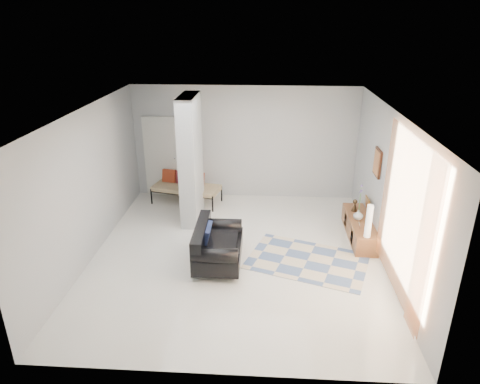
{
  "coord_description": "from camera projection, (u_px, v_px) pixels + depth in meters",
  "views": [
    {
      "loc": [
        0.53,
        -7.2,
        4.31
      ],
      "look_at": [
        0.04,
        0.6,
        1.08
      ],
      "focal_mm": 32.0,
      "sensor_mm": 36.0,
      "label": 1
    }
  ],
  "objects": [
    {
      "name": "wall_art",
      "position": [
        378.0,
        163.0,
        8.36
      ],
      "size": [
        0.04,
        0.45,
        0.55
      ],
      "primitive_type": "cube",
      "color": "#35190E",
      "rests_on": "wall_right"
    },
    {
      "name": "floor",
      "position": [
        236.0,
        255.0,
        8.32
      ],
      "size": [
        6.0,
        6.0,
        0.0
      ],
      "primitive_type": "plane",
      "color": "silver",
      "rests_on": "ground"
    },
    {
      "name": "vase",
      "position": [
        358.0,
        215.0,
        8.82
      ],
      "size": [
        0.23,
        0.23,
        0.21
      ],
      "primitive_type": "imported",
      "rotation": [
        0.0,
        0.0,
        0.16
      ],
      "color": "silver",
      "rests_on": "media_console"
    },
    {
      "name": "curtain",
      "position": [
        404.0,
        217.0,
        6.55
      ],
      "size": [
        0.0,
        2.55,
        2.55
      ],
      "primitive_type": "plane",
      "rotation": [
        1.57,
        0.0,
        1.57
      ],
      "color": "#FE8A43",
      "rests_on": "wall_right"
    },
    {
      "name": "area_rug",
      "position": [
        307.0,
        261.0,
        8.11
      ],
      "size": [
        2.52,
        2.07,
        0.01
      ],
      "primitive_type": "cube",
      "rotation": [
        0.0,
        0.0,
        -0.33
      ],
      "color": "beige",
      "rests_on": "floor"
    },
    {
      "name": "hallway_door",
      "position": [
        161.0,
        157.0,
        10.78
      ],
      "size": [
        0.85,
        0.06,
        2.04
      ],
      "primitive_type": "cube",
      "color": "silver",
      "rests_on": "floor"
    },
    {
      "name": "ceiling",
      "position": [
        236.0,
        112.0,
        7.25
      ],
      "size": [
        6.0,
        6.0,
        0.0
      ],
      "primitive_type": "plane",
      "rotation": [
        3.14,
        0.0,
        0.0
      ],
      "color": "white",
      "rests_on": "wall_back"
    },
    {
      "name": "bronze_figurine",
      "position": [
        355.0,
        205.0,
        9.2
      ],
      "size": [
        0.15,
        0.15,
        0.26
      ],
      "primitive_type": null,
      "rotation": [
        0.0,
        0.0,
        -0.13
      ],
      "color": "#322416",
      "rests_on": "media_console"
    },
    {
      "name": "daybed",
      "position": [
        186.0,
        186.0,
        10.53
      ],
      "size": [
        1.74,
        1.04,
        0.77
      ],
      "rotation": [
        0.0,
        0.0,
        -0.23
      ],
      "color": "black",
      "rests_on": "floor"
    },
    {
      "name": "loveseat",
      "position": [
        215.0,
        245.0,
        7.94
      ],
      "size": [
        0.84,
        1.44,
        0.76
      ],
      "rotation": [
        0.0,
        0.0,
        0.0
      ],
      "color": "silver",
      "rests_on": "floor"
    },
    {
      "name": "wall_front",
      "position": [
        218.0,
        284.0,
        5.01
      ],
      "size": [
        6.0,
        0.0,
        6.0
      ],
      "primitive_type": "plane",
      "rotation": [
        -1.57,
        0.0,
        0.0
      ],
      "color": "#AEB1B3",
      "rests_on": "ground"
    },
    {
      "name": "partition_column",
      "position": [
        191.0,
        160.0,
        9.32
      ],
      "size": [
        0.35,
        1.2,
        2.8
      ],
      "primitive_type": "cube",
      "color": "#A6ABAD",
      "rests_on": "floor"
    },
    {
      "name": "wall_left",
      "position": [
        88.0,
        185.0,
        7.94
      ],
      "size": [
        0.0,
        6.0,
        6.0
      ],
      "primitive_type": "plane",
      "rotation": [
        1.57,
        0.0,
        1.57
      ],
      "color": "#AEB1B3",
      "rests_on": "ground"
    },
    {
      "name": "wall_back",
      "position": [
        245.0,
        143.0,
        10.55
      ],
      "size": [
        6.0,
        0.0,
        6.0
      ],
      "primitive_type": "plane",
      "rotation": [
        1.57,
        0.0,
        0.0
      ],
      "color": "#AEB1B3",
      "rests_on": "ground"
    },
    {
      "name": "cylinder_lamp",
      "position": [
        369.0,
        221.0,
        8.05
      ],
      "size": [
        0.12,
        0.12,
        0.65
      ],
      "primitive_type": "cylinder",
      "color": "beige",
      "rests_on": "media_console"
    },
    {
      "name": "wall_right",
      "position": [
        389.0,
        192.0,
        7.62
      ],
      "size": [
        0.0,
        6.0,
        6.0
      ],
      "primitive_type": "plane",
      "rotation": [
        1.57,
        0.0,
        -1.57
      ],
      "color": "#AEB1B3",
      "rests_on": "ground"
    },
    {
      "name": "media_console",
      "position": [
        359.0,
        228.0,
        8.92
      ],
      "size": [
        0.45,
        1.72,
        0.8
      ],
      "color": "brown",
      "rests_on": "floor"
    }
  ]
}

